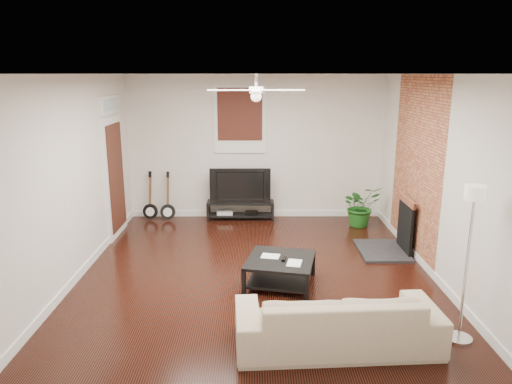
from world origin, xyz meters
TOP-DOWN VIEW (x-y plane):
  - room at (0.00, 0.00)m, footprint 5.01×6.01m
  - brick_accent at (2.49, 1.00)m, footprint 0.02×2.20m
  - fireplace at (2.20, 1.00)m, footprint 0.80×1.10m
  - window_back at (-0.30, 2.97)m, footprint 1.00×0.06m
  - door_left at (-2.46, 1.90)m, footprint 0.08×1.00m
  - tv_stand at (-0.30, 2.78)m, footprint 1.31×0.35m
  - tv at (-0.30, 2.80)m, footprint 1.18×0.15m
  - coffee_table at (0.33, -0.22)m, footprint 1.04×1.04m
  - sofa at (0.84, -1.72)m, footprint 2.16×0.95m
  - floor_lamp at (2.19, -1.62)m, footprint 0.30×0.30m
  - potted_plant at (1.98, 2.35)m, footprint 0.85×0.79m
  - guitar_left at (-2.07, 2.75)m, footprint 0.32×0.25m
  - guitar_right at (-1.72, 2.72)m, footprint 0.30×0.22m
  - ceiling_fan at (0.00, 0.00)m, footprint 1.24×1.24m

SIDE VIEW (x-z plane):
  - tv_stand at x=-0.30m, z-range 0.00..0.37m
  - coffee_table at x=0.33m, z-range 0.00..0.37m
  - sofa at x=0.84m, z-range 0.00..0.62m
  - potted_plant at x=1.98m, z-range 0.00..0.79m
  - fireplace at x=2.20m, z-range 0.00..0.92m
  - guitar_left at x=-2.07m, z-range 0.00..0.96m
  - guitar_right at x=-1.72m, z-range 0.00..0.96m
  - tv at x=-0.30m, z-range 0.37..1.05m
  - floor_lamp at x=2.19m, z-range 0.00..1.73m
  - door_left at x=-2.46m, z-range 0.00..2.50m
  - room at x=0.00m, z-range 0.00..2.80m
  - brick_accent at x=2.49m, z-range 0.00..2.80m
  - window_back at x=-0.30m, z-range 1.30..2.60m
  - ceiling_fan at x=0.00m, z-range 2.44..2.76m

